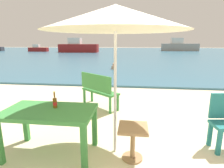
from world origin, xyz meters
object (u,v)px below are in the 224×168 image
patio_umbrella (115,18)px  bench_green_left (98,89)px  boat_barge (78,47)px  side_table_wood (133,138)px  swimmer_person (114,67)px  boat_ferry (38,49)px  picnic_table_green (49,116)px  beer_bottle_amber (55,102)px  boat_fishing_trawler (179,46)px

patio_umbrella → bench_green_left: patio_umbrella is taller
boat_barge → patio_umbrella: bearing=-71.7°
side_table_wood → swimmer_person: 9.20m
side_table_wood → boat_ferry: size_ratio=0.15×
boat_ferry → picnic_table_green: bearing=-61.2°
bench_green_left → boat_ferry: size_ratio=0.33×
picnic_table_green → bench_green_left: bench_green_left is taller
beer_bottle_amber → swimmer_person: beer_bottle_amber is taller
picnic_table_green → boat_barge: (-8.22, 28.03, 0.29)m
swimmer_person → beer_bottle_amber: bearing=-89.6°
picnic_table_green → side_table_wood: 1.34m
beer_bottle_amber → boat_ferry: (-16.39, 29.63, -0.31)m
side_table_wood → boat_barge: 29.59m
boat_ferry → side_table_wood: bearing=-59.3°
bench_green_left → swimmer_person: bearing=92.7°
swimmer_person → boat_fishing_trawler: size_ratio=0.06×
boat_fishing_trawler → patio_umbrella: bearing=-104.3°
picnic_table_green → patio_umbrella: 1.79m
swimmer_person → boat_ferry: 26.30m
swimmer_person → boat_ferry: (-16.33, 20.61, 0.31)m
patio_umbrella → side_table_wood: patio_umbrella is taller
picnic_table_green → boat_fishing_trawler: size_ratio=0.20×
boat_fishing_trawler → beer_bottle_amber: bearing=-105.7°
side_table_wood → picnic_table_green: bearing=-179.0°
swimmer_person → boat_barge: 20.63m
beer_bottle_amber → patio_umbrella: (0.95, 0.10, 1.26)m
side_table_wood → boat_barge: bearing=108.8°
picnic_table_green → beer_bottle_amber: size_ratio=5.28×
patio_umbrella → boat_fishing_trawler: (8.94, 35.11, -1.14)m
beer_bottle_amber → side_table_wood: beer_bottle_amber is taller
patio_umbrella → bench_green_left: bearing=108.5°
beer_bottle_amber → swimmer_person: 9.04m
beer_bottle_amber → side_table_wood: (1.25, -0.08, -0.50)m
patio_umbrella → swimmer_person: bearing=96.4°
swimmer_person → boat_barge: size_ratio=0.06×
side_table_wood → boat_fishing_trawler: boat_fishing_trawler is taller
beer_bottle_amber → patio_umbrella: patio_umbrella is taller
picnic_table_green → swimmer_person: 9.13m
patio_umbrella → boat_fishing_trawler: boat_fishing_trawler is taller
patio_umbrella → boat_ferry: (-17.34, 29.53, -1.57)m
picnic_table_green → beer_bottle_amber: bearing=59.9°
picnic_table_green → bench_green_left: size_ratio=1.20×
beer_bottle_amber → patio_umbrella: bearing=5.8°
swimmer_person → boat_fishing_trawler: bearing=69.2°
bench_green_left → swimmer_person: 6.91m
boat_ferry → boat_barge: bearing=-11.8°
side_table_wood → swimmer_person: size_ratio=1.32×
picnic_table_green → side_table_wood: size_ratio=2.59×
swimmer_person → bench_green_left: bearing=-87.3°
boat_fishing_trawler → boat_ferry: bearing=-168.0°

